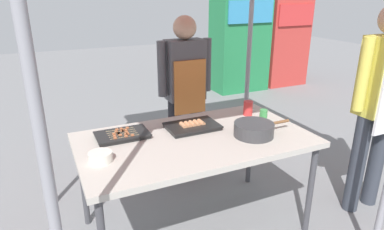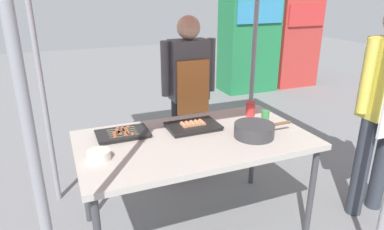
% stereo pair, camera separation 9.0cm
% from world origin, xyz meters
% --- Properties ---
extents(ground_plane, '(18.00, 18.00, 0.00)m').
position_xyz_m(ground_plane, '(0.00, 0.00, 0.00)').
color(ground_plane, slate).
extents(stall_table, '(1.60, 0.90, 0.75)m').
position_xyz_m(stall_table, '(0.00, 0.00, 0.70)').
color(stall_table, '#B7B2A8').
rests_on(stall_table, ground).
extents(tray_grilled_sausages, '(0.38, 0.26, 0.05)m').
position_xyz_m(tray_grilled_sausages, '(0.05, 0.16, 0.77)').
color(tray_grilled_sausages, black).
rests_on(tray_grilled_sausages, stall_table).
extents(tray_meat_skewers, '(0.36, 0.23, 0.04)m').
position_xyz_m(tray_meat_skewers, '(-0.46, 0.21, 0.77)').
color(tray_meat_skewers, black).
rests_on(tray_meat_skewers, stall_table).
extents(cooking_wok, '(0.44, 0.28, 0.09)m').
position_xyz_m(cooking_wok, '(0.39, -0.14, 0.80)').
color(cooking_wok, '#38383A').
rests_on(cooking_wok, stall_table).
extents(condiment_bowl, '(0.14, 0.14, 0.06)m').
position_xyz_m(condiment_bowl, '(-0.66, -0.08, 0.78)').
color(condiment_bowl, silver).
rests_on(condiment_bowl, stall_table).
extents(drink_cup_near_edge, '(0.06, 0.06, 0.10)m').
position_xyz_m(drink_cup_near_edge, '(0.62, 0.06, 0.80)').
color(drink_cup_near_edge, '#3F994C').
rests_on(drink_cup_near_edge, stall_table).
extents(drink_cup_by_wok, '(0.08, 0.08, 0.12)m').
position_xyz_m(drink_cup_by_wok, '(0.59, 0.23, 0.81)').
color(drink_cup_by_wok, red).
rests_on(drink_cup_by_wok, stall_table).
extents(vendor_woman, '(0.52, 0.22, 1.51)m').
position_xyz_m(vendor_woman, '(0.28, 0.81, 0.89)').
color(vendor_woman, black).
rests_on(vendor_woman, ground).
extents(neighbor_stall_left, '(0.94, 0.60, 1.72)m').
position_xyz_m(neighbor_stall_left, '(2.36, 3.19, 0.86)').
color(neighbor_stall_left, '#237F47').
rests_on(neighbor_stall_left, ground).
extents(neighbor_stall_right, '(0.83, 0.83, 1.62)m').
position_xyz_m(neighbor_stall_right, '(3.32, 3.32, 0.81)').
color(neighbor_stall_right, '#BF3833').
rests_on(neighbor_stall_right, ground).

